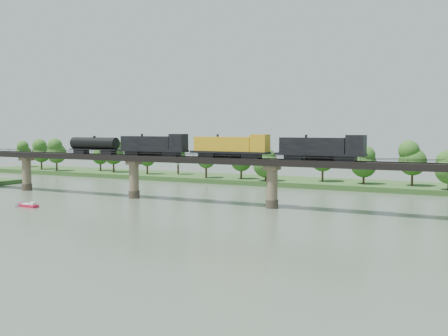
% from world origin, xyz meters
% --- Properties ---
extents(ground, '(400.00, 400.00, 0.00)m').
position_xyz_m(ground, '(0.00, 0.00, 0.00)').
color(ground, '#3E4D3D').
rests_on(ground, ground).
extents(far_bank, '(300.00, 24.00, 1.60)m').
position_xyz_m(far_bank, '(0.00, 85.00, 0.80)').
color(far_bank, '#26491D').
rests_on(far_bank, ground).
extents(bridge, '(236.00, 30.00, 11.50)m').
position_xyz_m(bridge, '(0.00, 30.00, 5.46)').
color(bridge, '#473A2D').
rests_on(bridge, ground).
extents(bridge_superstructure, '(220.00, 4.90, 0.75)m').
position_xyz_m(bridge_superstructure, '(0.00, 30.00, 11.79)').
color(bridge_superstructure, black).
rests_on(bridge_superstructure, bridge).
extents(far_treeline, '(289.06, 17.54, 13.60)m').
position_xyz_m(far_treeline, '(-8.21, 80.52, 8.83)').
color(far_treeline, '#382619').
rests_on(far_treeline, far_bank).
extents(freight_train, '(83.31, 3.25, 5.73)m').
position_xyz_m(freight_train, '(-18.62, 30.00, 14.24)').
color(freight_train, black).
rests_on(freight_train, bridge).
extents(motorboat, '(4.87, 1.97, 1.34)m').
position_xyz_m(motorboat, '(-51.22, 4.31, 0.46)').
color(motorboat, '#B61433').
rests_on(motorboat, ground).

